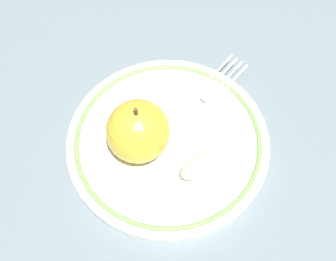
{
  "coord_description": "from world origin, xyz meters",
  "views": [
    {
      "loc": [
        -0.26,
        -0.07,
        0.49
      ],
      "look_at": [
        -0.01,
        0.02,
        0.04
      ],
      "focal_mm": 50.0,
      "sensor_mm": 36.0,
      "label": 1
    }
  ],
  "objects_px": {
    "apple_red_whole": "(138,131)",
    "apple_slice_front": "(205,164)",
    "plate": "(168,143)",
    "fork": "(196,108)"
  },
  "relations": [
    {
      "from": "plate",
      "to": "apple_slice_front",
      "type": "xyz_separation_m",
      "value": [
        -0.02,
        -0.05,
        0.02
      ]
    },
    {
      "from": "apple_red_whole",
      "to": "apple_slice_front",
      "type": "relative_size",
      "value": 1.32
    },
    {
      "from": "plate",
      "to": "fork",
      "type": "bearing_deg",
      "value": -18.84
    },
    {
      "from": "apple_slice_front",
      "to": "fork",
      "type": "xyz_separation_m",
      "value": [
        0.07,
        0.03,
        -0.01
      ]
    },
    {
      "from": "plate",
      "to": "apple_slice_front",
      "type": "height_order",
      "value": "apple_slice_front"
    },
    {
      "from": "plate",
      "to": "apple_red_whole",
      "type": "height_order",
      "value": "apple_red_whole"
    },
    {
      "from": "apple_red_whole",
      "to": "apple_slice_front",
      "type": "bearing_deg",
      "value": -90.42
    },
    {
      "from": "apple_slice_front",
      "to": "fork",
      "type": "distance_m",
      "value": 0.08
    },
    {
      "from": "apple_red_whole",
      "to": "apple_slice_front",
      "type": "xyz_separation_m",
      "value": [
        -0.0,
        -0.08,
        -0.03
      ]
    },
    {
      "from": "apple_slice_front",
      "to": "plate",
      "type": "bearing_deg",
      "value": -72.27
    }
  ]
}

